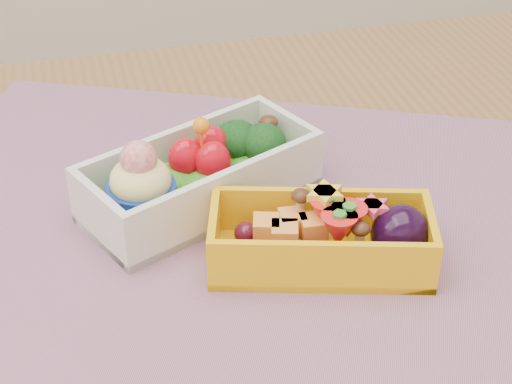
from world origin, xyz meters
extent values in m
cube|color=brown|center=(0.00, 0.00, 0.73)|extent=(1.20, 0.80, 0.04)
cube|color=gray|center=(0.03, 0.03, 0.75)|extent=(0.72, 0.65, 0.00)
cube|color=silver|center=(0.00, 0.08, 0.78)|extent=(0.21, 0.16, 0.05)
ellipsoid|color=#5FBC26|center=(0.00, 0.08, 0.77)|extent=(0.19, 0.14, 0.02)
cylinder|color=navy|center=(-0.05, 0.05, 0.78)|extent=(0.05, 0.05, 0.03)
sphere|color=red|center=(-0.05, 0.05, 0.82)|extent=(0.03, 0.03, 0.03)
ellipsoid|color=red|center=(-0.01, 0.09, 0.79)|extent=(0.03, 0.03, 0.04)
ellipsoid|color=red|center=(0.01, 0.08, 0.79)|extent=(0.03, 0.03, 0.04)
ellipsoid|color=red|center=(0.02, 0.10, 0.79)|extent=(0.03, 0.03, 0.04)
sphere|color=orange|center=(0.01, 0.08, 0.82)|extent=(0.01, 0.01, 0.01)
ellipsoid|color=black|center=(0.04, 0.11, 0.79)|extent=(0.04, 0.04, 0.03)
ellipsoid|color=black|center=(0.06, 0.09, 0.79)|extent=(0.04, 0.04, 0.03)
ellipsoid|color=#3F2111|center=(0.07, 0.12, 0.80)|extent=(0.02, 0.02, 0.01)
cube|color=#F2B10C|center=(0.07, -0.02, 0.78)|extent=(0.18, 0.11, 0.04)
ellipsoid|color=#490D20|center=(0.04, -0.01, 0.77)|extent=(0.10, 0.06, 0.02)
cube|color=orange|center=(0.05, -0.01, 0.78)|extent=(0.05, 0.05, 0.02)
cone|color=red|center=(0.08, -0.01, 0.79)|extent=(0.03, 0.03, 0.03)
cone|color=red|center=(0.09, -0.02, 0.79)|extent=(0.03, 0.03, 0.03)
cone|color=red|center=(0.08, -0.03, 0.79)|extent=(0.03, 0.03, 0.03)
cylinder|color=yellow|center=(0.08, 0.00, 0.81)|extent=(0.03, 0.03, 0.01)
cylinder|color=#E53F5B|center=(0.11, -0.02, 0.80)|extent=(0.03, 0.03, 0.01)
ellipsoid|color=#3F2111|center=(0.06, 0.00, 0.79)|extent=(0.01, 0.01, 0.01)
ellipsoid|color=#3F2111|center=(0.10, -0.04, 0.79)|extent=(0.01, 0.01, 0.01)
ellipsoid|color=black|center=(0.13, -0.03, 0.78)|extent=(0.04, 0.04, 0.05)
camera|label=1|loc=(-0.09, -0.49, 1.15)|focal=58.85mm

